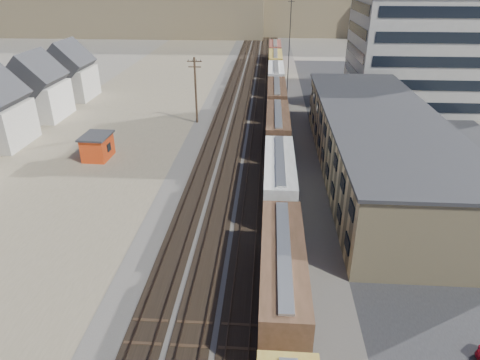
# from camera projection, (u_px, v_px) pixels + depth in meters

# --- Properties ---
(ground) EXTENTS (300.00, 300.00, 0.00)m
(ground) POSITION_uv_depth(u_px,v_px,m) (224.00, 325.00, 28.49)
(ground) COLOR #6B6356
(ground) RESTS_ON ground
(ballast_bed) EXTENTS (18.00, 200.00, 0.06)m
(ballast_bed) POSITION_uv_depth(u_px,v_px,m) (254.00, 109.00, 73.29)
(ballast_bed) COLOR #4C4742
(ballast_bed) RESTS_ON ground
(dirt_yard) EXTENTS (24.00, 180.00, 0.03)m
(dirt_yard) POSITION_uv_depth(u_px,v_px,m) (121.00, 125.00, 65.55)
(dirt_yard) COLOR #71674E
(dirt_yard) RESTS_ON ground
(asphalt_lot) EXTENTS (26.00, 120.00, 0.04)m
(asphalt_lot) POSITION_uv_depth(u_px,v_px,m) (410.00, 144.00, 58.52)
(asphalt_lot) COLOR #232326
(asphalt_lot) RESTS_ON ground
(rail_tracks) EXTENTS (11.40, 200.00, 0.24)m
(rail_tracks) POSITION_uv_depth(u_px,v_px,m) (250.00, 108.00, 73.29)
(rail_tracks) COLOR black
(rail_tracks) RESTS_ON ground
(freight_train) EXTENTS (3.00, 119.74, 4.46)m
(freight_train) POSITION_uv_depth(u_px,v_px,m) (277.00, 110.00, 63.29)
(freight_train) COLOR black
(freight_train) RESTS_ON ground
(warehouse) EXTENTS (12.40, 40.40, 7.25)m
(warehouse) POSITION_uv_depth(u_px,v_px,m) (378.00, 144.00, 48.38)
(warehouse) COLOR tan
(warehouse) RESTS_ON ground
(office_tower) EXTENTS (22.60, 18.60, 18.45)m
(office_tower) POSITION_uv_depth(u_px,v_px,m) (421.00, 50.00, 71.98)
(office_tower) COLOR #9E998E
(office_tower) RESTS_ON ground
(utility_pole_north) EXTENTS (2.20, 0.32, 10.00)m
(utility_pole_north) POSITION_uv_depth(u_px,v_px,m) (196.00, 89.00, 64.32)
(utility_pole_north) COLOR #382619
(utility_pole_north) RESTS_ON ground
(radio_mast) EXTENTS (1.20, 0.16, 18.00)m
(radio_mast) POSITION_uv_depth(u_px,v_px,m) (289.00, 45.00, 77.90)
(radio_mast) COLOR black
(radio_mast) RESTS_ON ground
(maintenance_shed) EXTENTS (3.44, 4.37, 3.12)m
(maintenance_shed) POSITION_uv_depth(u_px,v_px,m) (97.00, 146.00, 53.30)
(maintenance_shed) COLOR red
(maintenance_shed) RESTS_ON ground
(parked_car_blue) EXTENTS (4.74, 5.77, 1.46)m
(parked_car_blue) POSITION_uv_depth(u_px,v_px,m) (415.00, 115.00, 68.06)
(parked_car_blue) COLOR navy
(parked_car_blue) RESTS_ON ground
(parked_car_far) EXTENTS (2.20, 4.90, 1.63)m
(parked_car_far) POSITION_uv_depth(u_px,v_px,m) (439.00, 123.00, 63.87)
(parked_car_far) COLOR silver
(parked_car_far) RESTS_ON ground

